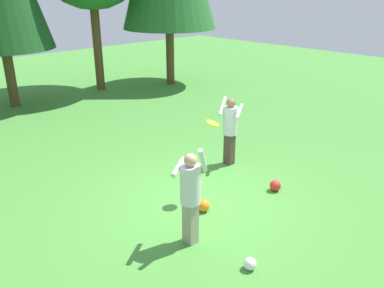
{
  "coord_description": "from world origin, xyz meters",
  "views": [
    {
      "loc": [
        -5.08,
        -4.93,
        4.1
      ],
      "look_at": [
        0.19,
        0.5,
        1.05
      ],
      "focal_mm": 37.11,
      "sensor_mm": 36.0,
      "label": 1
    }
  ],
  "objects_px": {
    "person_thrower": "(190,191)",
    "person_catcher": "(230,126)",
    "frisbee": "(213,123)",
    "ball_white": "(250,264)",
    "ball_red": "(275,186)",
    "ball_orange": "(203,206)"
  },
  "relations": [
    {
      "from": "person_catcher",
      "to": "ball_red",
      "type": "bearing_deg",
      "value": 49.42
    },
    {
      "from": "person_catcher",
      "to": "frisbee",
      "type": "xyz_separation_m",
      "value": [
        -1.5,
        -0.81,
        0.62
      ]
    },
    {
      "from": "person_catcher",
      "to": "ball_orange",
      "type": "bearing_deg",
      "value": 0.15
    },
    {
      "from": "frisbee",
      "to": "ball_orange",
      "type": "relative_size",
      "value": 1.55
    },
    {
      "from": "frisbee",
      "to": "ball_red",
      "type": "xyz_separation_m",
      "value": [
        1.16,
        -0.79,
        -1.48
      ]
    },
    {
      "from": "ball_white",
      "to": "person_catcher",
      "type": "bearing_deg",
      "value": 45.7
    },
    {
      "from": "person_catcher",
      "to": "ball_red",
      "type": "relative_size",
      "value": 6.95
    },
    {
      "from": "frisbee",
      "to": "ball_white",
      "type": "relative_size",
      "value": 1.88
    },
    {
      "from": "person_catcher",
      "to": "ball_red",
      "type": "distance_m",
      "value": 1.85
    },
    {
      "from": "person_catcher",
      "to": "frisbee",
      "type": "relative_size",
      "value": 4.4
    },
    {
      "from": "person_catcher",
      "to": "ball_orange",
      "type": "height_order",
      "value": "person_catcher"
    },
    {
      "from": "person_thrower",
      "to": "person_catcher",
      "type": "xyz_separation_m",
      "value": [
        2.89,
        1.64,
        0.01
      ]
    },
    {
      "from": "person_thrower",
      "to": "frisbee",
      "type": "distance_m",
      "value": 1.74
    },
    {
      "from": "person_thrower",
      "to": "ball_white",
      "type": "xyz_separation_m",
      "value": [
        0.16,
        -1.15,
        -0.88
      ]
    },
    {
      "from": "frisbee",
      "to": "person_catcher",
      "type": "bearing_deg",
      "value": 28.5
    },
    {
      "from": "person_catcher",
      "to": "ball_white",
      "type": "relative_size",
      "value": 8.26
    },
    {
      "from": "ball_orange",
      "to": "ball_red",
      "type": "bearing_deg",
      "value": -16.16
    },
    {
      "from": "ball_red",
      "to": "ball_orange",
      "type": "relative_size",
      "value": 0.98
    },
    {
      "from": "ball_red",
      "to": "person_catcher",
      "type": "bearing_deg",
      "value": 77.92
    },
    {
      "from": "ball_orange",
      "to": "person_catcher",
      "type": "bearing_deg",
      "value": 28.65
    },
    {
      "from": "ball_white",
      "to": "person_thrower",
      "type": "bearing_deg",
      "value": 98.13
    },
    {
      "from": "frisbee",
      "to": "ball_red",
      "type": "relative_size",
      "value": 1.58
    }
  ]
}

